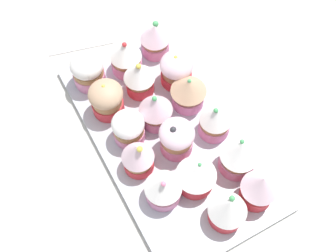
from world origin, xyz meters
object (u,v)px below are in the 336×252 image
cupcake_2 (128,128)px  cupcake_11 (155,39)px  napkin (76,22)px  cupcake_3 (138,156)px  cupcake_6 (139,78)px  cupcake_0 (88,70)px  cupcake_10 (228,209)px  cupcake_16 (259,188)px  baking_tray (168,135)px  cupcake_15 (239,155)px  cupcake_7 (156,109)px  cupcake_5 (126,56)px  cupcake_4 (163,188)px  cupcake_14 (215,120)px  cupcake_1 (107,99)px  cupcake_13 (188,92)px  cupcake_9 (196,175)px  cupcake_12 (176,69)px  cupcake_8 (175,139)px

cupcake_2 → cupcake_11: (-14.80, 13.09, 0.51)cm
cupcake_2 → napkin: cupcake_2 is taller
cupcake_3 → napkin: cupcake_3 is taller
cupcake_6 → cupcake_11: size_ratio=1.05×
cupcake_0 → cupcake_10: bearing=13.3°
cupcake_16 → napkin: 52.03cm
cupcake_2 → cupcake_10: bearing=18.6°
baking_tray → cupcake_15: bearing=33.8°
cupcake_7 → cupcake_10: bearing=3.6°
cupcake_5 → cupcake_7: bearing=-3.0°
cupcake_3 → cupcake_7: cupcake_7 is taller
cupcake_2 → cupcake_4: 12.67cm
cupcake_14 → cupcake_16: 14.12cm
cupcake_6 → cupcake_15: same height
cupcake_4 → cupcake_10: size_ratio=0.94×
cupcake_1 → cupcake_13: 14.72cm
cupcake_7 → cupcake_9: cupcake_7 is taller
cupcake_6 → cupcake_9: size_ratio=1.10×
cupcake_13 → cupcake_10: bearing=-14.5°
cupcake_2 → cupcake_16: size_ratio=0.80×
cupcake_6 → cupcake_16: (28.23, 7.12, 0.18)cm
cupcake_10 → cupcake_12: (-27.40, 6.24, -0.34)cm
baking_tray → cupcake_7: (-3.46, -0.56, 4.73)cm
cupcake_14 → cupcake_15: (7.69, -0.20, 0.41)cm
cupcake_3 → cupcake_15: size_ratio=0.98×
cupcake_6 → cupcake_10: bearing=1.8°
cupcake_2 → cupcake_15: cupcake_15 is taller
cupcake_2 → cupcake_13: cupcake_13 is taller
cupcake_9 → cupcake_10: 7.53cm
cupcake_4 → cupcake_12: (-19.29, 13.28, -0.03)cm
cupcake_0 → cupcake_11: (-0.48, 14.38, 0.10)cm
cupcake_7 → cupcake_13: bearing=94.9°
cupcake_11 → cupcake_13: bearing=-1.8°
cupcake_0 → cupcake_8: cupcake_8 is taller
cupcake_3 → cupcake_8: (-0.01, 7.07, -0.25)cm
cupcake_2 → cupcake_8: 8.39cm
cupcake_6 → cupcake_16: bearing=14.2°
cupcake_4 → cupcake_10: bearing=41.0°
cupcake_7 → cupcake_8: cupcake_7 is taller
cupcake_9 → cupcake_11: 29.11cm
cupcake_1 → cupcake_5: 9.93cm
baking_tray → cupcake_12: cupcake_12 is taller
cupcake_6 → cupcake_8: cupcake_6 is taller
cupcake_6 → napkin: 23.24cm
cupcake_2 → cupcake_4: size_ratio=0.89×
cupcake_1 → cupcake_4: (19.51, 0.88, -0.17)cm
cupcake_6 → cupcake_13: size_ratio=1.13×
baking_tray → cupcake_9: bearing=-3.0°
cupcake_4 → cupcake_7: (-13.24, 5.70, 0.52)cm
cupcake_16 → cupcake_3: bearing=-134.9°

